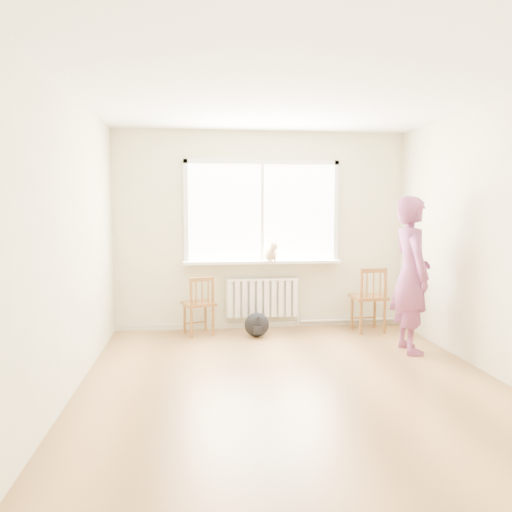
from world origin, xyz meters
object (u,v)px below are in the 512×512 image
object	(u,v)px
backpack	(257,325)
person	(411,275)
chair_right	(370,299)
chair_left	(200,306)
cat	(271,252)

from	to	relation	value
backpack	person	bearing A→B (deg)	-26.88
chair_right	backpack	size ratio (longest dim) A/B	2.77
backpack	chair_right	bearing A→B (deg)	3.32
chair_left	person	bearing A→B (deg)	138.66
chair_left	backpack	xyz separation A→B (m)	(0.73, -0.17, -0.23)
person	cat	world-z (taller)	person
cat	backpack	bearing A→B (deg)	-136.49
person	cat	xyz separation A→B (m)	(-1.46, 1.19, 0.17)
chair_left	backpack	bearing A→B (deg)	148.52
chair_left	person	distance (m)	2.67
person	cat	bearing A→B (deg)	53.47
chair_left	backpack	size ratio (longest dim) A/B	2.46
chair_left	cat	size ratio (longest dim) A/B	1.87
chair_right	backpack	bearing A→B (deg)	0.63
chair_right	backpack	xyz separation A→B (m)	(-1.53, -0.09, -0.28)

